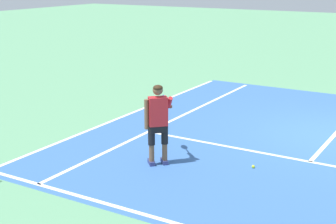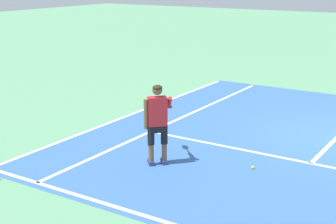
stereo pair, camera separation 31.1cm
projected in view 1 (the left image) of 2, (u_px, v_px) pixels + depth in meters
ground_plane at (334, 136)px, 12.52m from camera, size 80.00×80.00×0.00m
court_inner_surface at (325, 145)px, 11.85m from camera, size 10.98×10.65×0.00m
line_service at (310, 162)px, 10.79m from camera, size 8.23×0.10×0.01m
line_singles_left at (174, 120)px, 13.88m from camera, size 0.10×10.25×0.01m
line_doubles_left at (133, 113)px, 14.56m from camera, size 0.10×10.25×0.01m
tennis_player at (158, 119)px, 10.42m from camera, size 0.73×1.16×1.71m
tennis_ball_near_feet at (253, 167)px, 10.45m from camera, size 0.07×0.07×0.07m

